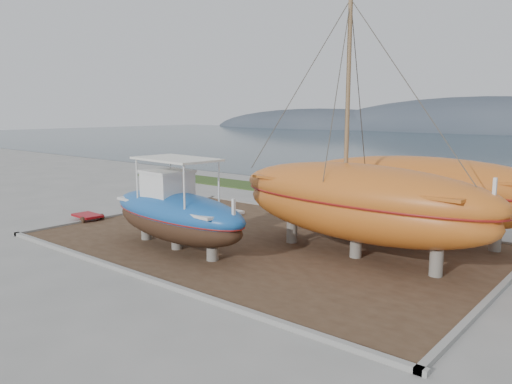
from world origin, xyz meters
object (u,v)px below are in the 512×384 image
Objects in this scene: red_trailer at (87,217)px; orange_sailboat at (360,132)px; blue_caique at (176,204)px; orange_bare_hull at (417,200)px; white_dinghy at (185,207)px.

orange_sailboat is at bearing 14.46° from red_trailer.
orange_sailboat is (5.97, 3.50, 2.83)m from blue_caique.
orange_bare_hull is at bearing 51.69° from blue_caique.
orange_sailboat is at bearing 35.19° from blue_caique.
orange_sailboat reaches higher than blue_caique.
orange_sailboat is (9.89, -0.48, 4.02)m from white_dinghy.
blue_caique is 5.71m from white_dinghy.
orange_bare_hull reaches higher than white_dinghy.
orange_sailboat is at bearing -112.02° from orange_bare_hull.
red_trailer is at bearing -164.35° from orange_sailboat.
blue_caique is 1.85× the size of white_dinghy.
orange_sailboat is at bearing 2.10° from white_dinghy.
blue_caique is at bearing -143.48° from orange_bare_hull.
orange_sailboat is 4.67× the size of red_trailer.
white_dinghy is at bearing -178.90° from orange_sailboat.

